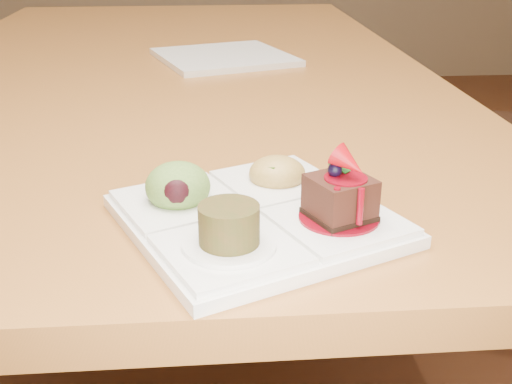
{
  "coord_description": "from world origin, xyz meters",
  "views": [
    {
      "loc": [
        0.07,
        -1.29,
        1.02
      ],
      "look_at": [
        0.11,
        -0.75,
        0.79
      ],
      "focal_mm": 45.0,
      "sensor_mm": 36.0,
      "label": 1
    }
  ],
  "objects": [
    {
      "name": "dining_table",
      "position": [
        0.0,
        0.0,
        0.68
      ],
      "size": [
        1.0,
        1.8,
        0.75
      ],
      "color": "#A05B29",
      "rests_on": "ground"
    },
    {
      "name": "ground",
      "position": [
        0.0,
        0.0,
        0.0
      ],
      "size": [
        6.0,
        6.0,
        0.0
      ],
      "primitive_type": "plane",
      "color": "#553018"
    },
    {
      "name": "second_plate",
      "position": [
        0.11,
        0.02,
        0.76
      ],
      "size": [
        0.31,
        0.31,
        0.01
      ],
      "primitive_type": "cube",
      "rotation": [
        0.0,
        0.0,
        0.32
      ],
      "color": "white",
      "rests_on": "dining_table"
    },
    {
      "name": "sampler_plate",
      "position": [
        0.11,
        -0.75,
        0.77
      ],
      "size": [
        0.3,
        0.3,
        0.09
      ],
      "rotation": [
        0.0,
        0.0,
        0.42
      ],
      "color": "white",
      "rests_on": "dining_table"
    }
  ]
}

